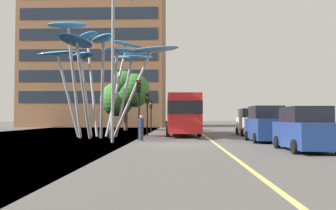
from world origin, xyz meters
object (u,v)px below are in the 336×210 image
(red_bus, at_px, (182,113))
(traffic_light_kerb_far, at_px, (147,105))
(street_lamp, at_px, (117,50))
(car_parked_mid, at_px, (266,125))
(pedestrian, at_px, (141,128))
(car_parked_far, at_px, (250,123))
(leaf_sculpture, at_px, (104,52))
(car_parked_near, at_px, (305,130))
(traffic_light_kerb_near, at_px, (139,97))
(traffic_light_island_mid, at_px, (151,109))

(red_bus, bearing_deg, traffic_light_kerb_far, -151.62)
(street_lamp, bearing_deg, traffic_light_kerb_far, 82.14)
(traffic_light_kerb_far, height_order, car_parked_mid, traffic_light_kerb_far)
(pedestrian, bearing_deg, street_lamp, -127.03)
(car_parked_far, distance_m, pedestrian, 10.62)
(car_parked_mid, distance_m, street_lamp, 10.19)
(leaf_sculpture, bearing_deg, pedestrian, -48.13)
(traffic_light_kerb_far, relative_size, car_parked_near, 0.84)
(car_parked_far, height_order, street_lamp, street_lamp)
(red_bus, bearing_deg, traffic_light_kerb_near, -112.29)
(leaf_sculpture, distance_m, traffic_light_island_mid, 9.14)
(red_bus, height_order, traffic_light_kerb_near, traffic_light_kerb_near)
(traffic_light_island_mid, bearing_deg, traffic_light_kerb_far, -88.49)
(red_bus, xyz_separation_m, pedestrian, (-2.65, -7.60, -1.09))
(car_parked_near, distance_m, car_parked_far, 13.08)
(red_bus, relative_size, car_parked_far, 2.94)
(leaf_sculpture, xyz_separation_m, car_parked_near, (11.46, -10.25, -5.60))
(traffic_light_kerb_far, bearing_deg, pedestrian, -88.14)
(street_lamp, bearing_deg, leaf_sculpture, 110.96)
(car_parked_mid, height_order, street_lamp, street_lamp)
(traffic_light_kerb_near, distance_m, traffic_light_island_mid, 10.70)
(traffic_light_kerb_far, distance_m, traffic_light_island_mid, 5.21)
(traffic_light_island_mid, relative_size, car_parked_near, 0.77)
(red_bus, bearing_deg, car_parked_mid, -58.56)
(red_bus, xyz_separation_m, car_parked_near, (5.48, -14.13, -0.98))
(street_lamp, xyz_separation_m, pedestrian, (1.26, 1.68, -4.77))
(red_bus, height_order, pedestrian, red_bus)
(traffic_light_kerb_near, height_order, car_parked_mid, traffic_light_kerb_near)
(traffic_light_kerb_far, distance_m, street_lamp, 8.38)
(red_bus, relative_size, car_parked_mid, 2.91)
(traffic_light_island_mid, bearing_deg, leaf_sculpture, -111.66)
(traffic_light_kerb_near, bearing_deg, street_lamp, -114.65)
(red_bus, distance_m, car_parked_near, 15.19)
(red_bus, bearing_deg, leaf_sculpture, -146.99)
(car_parked_far, bearing_deg, traffic_light_kerb_far, -176.74)
(car_parked_near, xyz_separation_m, car_parked_mid, (-0.32, 5.69, 0.09))
(leaf_sculpture, relative_size, traffic_light_island_mid, 3.38)
(traffic_light_kerb_near, xyz_separation_m, car_parked_mid, (8.04, -1.42, -1.84))
(red_bus, height_order, leaf_sculpture, leaf_sculpture)
(red_bus, xyz_separation_m, car_parked_far, (5.71, -1.05, -0.87))
(traffic_light_island_mid, height_order, pedestrian, traffic_light_island_mid)
(traffic_light_island_mid, xyz_separation_m, car_parked_far, (8.69, -4.71, -1.31))
(leaf_sculpture, distance_m, pedestrian, 7.59)
(pedestrian, bearing_deg, leaf_sculpture, 131.87)
(car_parked_far, bearing_deg, red_bus, 169.57)
(leaf_sculpture, xyz_separation_m, traffic_light_kerb_far, (3.13, 2.35, -3.98))
(street_lamp, relative_size, pedestrian, 5.46)
(traffic_light_kerb_far, xyz_separation_m, car_parked_far, (8.55, 0.49, -1.52))
(street_lamp, bearing_deg, traffic_light_island_mid, 85.88)
(pedestrian, bearing_deg, car_parked_far, 38.10)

